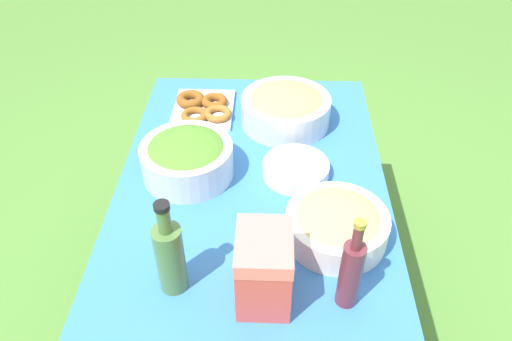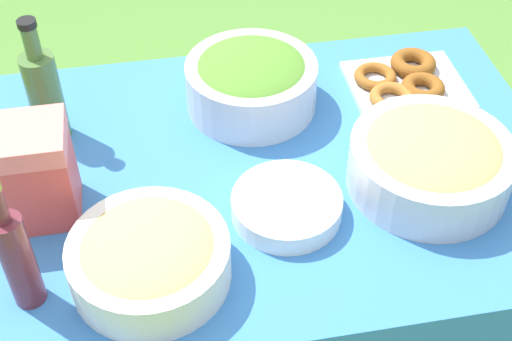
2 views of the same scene
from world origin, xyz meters
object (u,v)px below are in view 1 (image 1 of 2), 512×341
at_px(cooler_box, 264,269).
at_px(salad_bowl, 187,157).
at_px(plate_stack, 296,169).
at_px(olive_oil_bottle, 170,256).
at_px(donut_platter, 203,107).
at_px(wine_bottle, 351,272).
at_px(pasta_bowl, 337,224).
at_px(bread_bowl, 286,108).

bearing_deg(cooler_box, salad_bowl, -151.27).
bearing_deg(plate_stack, olive_oil_bottle, -35.68).
bearing_deg(olive_oil_bottle, donut_platter, -178.67).
distance_m(salad_bowl, plate_stack, 0.37).
bearing_deg(plate_stack, salad_bowl, -88.78).
bearing_deg(salad_bowl, plate_stack, 91.22).
distance_m(plate_stack, wine_bottle, 0.53).
relative_size(pasta_bowl, donut_platter, 1.05).
distance_m(wine_bottle, bread_bowl, 0.84).
bearing_deg(salad_bowl, cooler_box, 28.73).
relative_size(olive_oil_bottle, wine_bottle, 1.03).
bearing_deg(olive_oil_bottle, bread_bowl, 158.66).
height_order(pasta_bowl, cooler_box, cooler_box).
bearing_deg(pasta_bowl, olive_oil_bottle, -67.17).
xyz_separation_m(pasta_bowl, donut_platter, (-0.66, -0.47, -0.04)).
height_order(salad_bowl, donut_platter, salad_bowl).
xyz_separation_m(donut_platter, plate_stack, (0.38, 0.36, 0.00)).
bearing_deg(salad_bowl, bread_bowl, 133.83).
relative_size(olive_oil_bottle, bread_bowl, 0.89).
xyz_separation_m(salad_bowl, plate_stack, (-0.01, 0.37, -0.05)).
distance_m(pasta_bowl, cooler_box, 0.31).
bearing_deg(olive_oil_bottle, pasta_bowl, 112.83).
bearing_deg(plate_stack, donut_platter, -136.19).
distance_m(pasta_bowl, olive_oil_bottle, 0.50).
xyz_separation_m(pasta_bowl, bread_bowl, (-0.60, -0.14, 0.01)).
height_order(pasta_bowl, donut_platter, pasta_bowl).
distance_m(salad_bowl, donut_platter, 0.39).
distance_m(donut_platter, wine_bottle, 1.01).
bearing_deg(cooler_box, plate_stack, 168.95).
bearing_deg(olive_oil_bottle, wine_bottle, 85.89).
height_order(olive_oil_bottle, cooler_box, olive_oil_bottle).
bearing_deg(plate_stack, wine_bottle, 13.33).
bearing_deg(donut_platter, cooler_box, 16.71).
bearing_deg(cooler_box, bread_bowl, 175.46).
bearing_deg(cooler_box, olive_oil_bottle, -95.97).
bearing_deg(pasta_bowl, cooler_box, -44.09).
relative_size(bread_bowl, cooler_box, 1.56).
xyz_separation_m(wine_bottle, bread_bowl, (-0.82, -0.15, -0.05)).
distance_m(donut_platter, olive_oil_bottle, 0.86).
height_order(olive_oil_bottle, wine_bottle, olive_oil_bottle).
xyz_separation_m(pasta_bowl, cooler_box, (0.22, -0.21, 0.05)).
distance_m(pasta_bowl, bread_bowl, 0.62).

